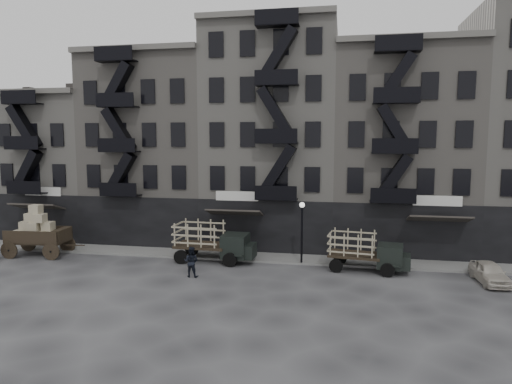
% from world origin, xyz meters
% --- Properties ---
extents(ground, '(140.00, 140.00, 0.00)m').
position_xyz_m(ground, '(0.00, 0.00, 0.00)').
color(ground, '#38383A').
rests_on(ground, ground).
extents(sidewalk, '(55.00, 2.50, 0.15)m').
position_xyz_m(sidewalk, '(0.00, 3.75, 0.07)').
color(sidewalk, slate).
rests_on(sidewalk, ground).
extents(building_west, '(10.00, 11.35, 13.20)m').
position_xyz_m(building_west, '(-20.00, 9.83, 6.00)').
color(building_west, '#99958D').
rests_on(building_west, ground).
extents(building_midwest, '(10.00, 11.35, 16.20)m').
position_xyz_m(building_midwest, '(-10.00, 9.83, 7.50)').
color(building_midwest, gray).
rests_on(building_midwest, ground).
extents(building_center, '(10.00, 11.35, 18.20)m').
position_xyz_m(building_center, '(-0.00, 9.82, 8.50)').
color(building_center, '#99958D').
rests_on(building_center, ground).
extents(building_mideast, '(10.00, 11.35, 16.20)m').
position_xyz_m(building_mideast, '(10.00, 9.83, 7.50)').
color(building_mideast, gray).
rests_on(building_mideast, ground).
extents(lamp_post, '(0.36, 0.36, 4.28)m').
position_xyz_m(lamp_post, '(3.00, 2.60, 2.78)').
color(lamp_post, black).
rests_on(lamp_post, ground).
extents(wagon, '(4.56, 2.69, 3.71)m').
position_xyz_m(wagon, '(-16.19, 1.48, 2.12)').
color(wagon, black).
rests_on(wagon, ground).
extents(stake_truck_west, '(5.62, 2.47, 2.78)m').
position_xyz_m(stake_truck_west, '(-3.16, 2.27, 1.59)').
color(stake_truck_west, black).
rests_on(stake_truck_west, ground).
extents(stake_truck_east, '(5.27, 2.65, 2.55)m').
position_xyz_m(stake_truck_east, '(7.21, 1.90, 1.45)').
color(stake_truck_east, black).
rests_on(stake_truck_east, ground).
extents(car_east, '(1.74, 3.78, 1.25)m').
position_xyz_m(car_east, '(14.30, 0.74, 0.63)').
color(car_east, beige).
rests_on(car_east, ground).
extents(pedestrian_mid, '(0.95, 0.76, 1.90)m').
position_xyz_m(pedestrian_mid, '(-3.47, -1.39, 0.95)').
color(pedestrian_mid, black).
rests_on(pedestrian_mid, ground).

